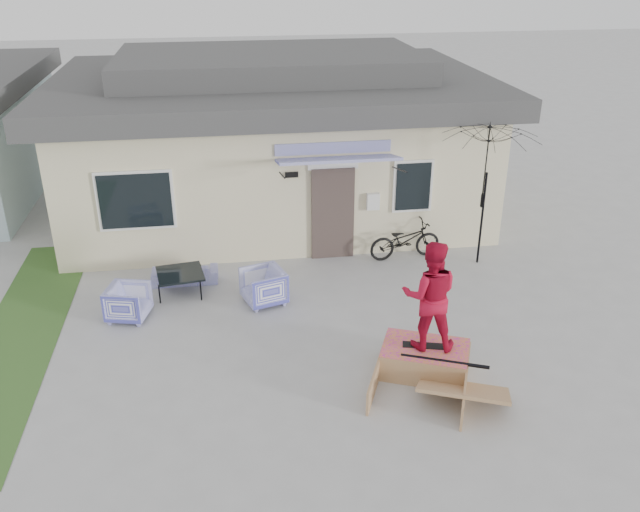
{
  "coord_description": "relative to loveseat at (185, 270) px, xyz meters",
  "views": [
    {
      "loc": [
        -1.39,
        -9.14,
        6.48
      ],
      "look_at": [
        0.3,
        1.8,
        1.3
      ],
      "focal_mm": 37.52,
      "sensor_mm": 36.0,
      "label": 1
    }
  ],
  "objects": [
    {
      "name": "grass_strip",
      "position": [
        -2.92,
        -1.73,
        -0.26
      ],
      "size": [
        1.4,
        8.0,
        0.01
      ],
      "primitive_type": "cube",
      "color": "#305523",
      "rests_on": "ground"
    },
    {
      "name": "bicycle",
      "position": [
        4.88,
        0.44,
        0.26
      ],
      "size": [
        1.71,
        0.76,
        1.06
      ],
      "primitive_type": "imported",
      "rotation": [
        0.0,
        0.0,
        1.68
      ],
      "color": "black",
      "rests_on": "ground"
    },
    {
      "name": "house",
      "position": [
        2.28,
        4.27,
        1.67
      ],
      "size": [
        10.8,
        8.49,
        4.1
      ],
      "color": "beige",
      "rests_on": "ground"
    },
    {
      "name": "coffee_table",
      "position": [
        -0.07,
        -0.48,
        -0.04
      ],
      "size": [
        1.03,
        1.03,
        0.45
      ],
      "primitive_type": "cube",
      "rotation": [
        0.0,
        0.0,
        0.15
      ],
      "color": "black",
      "rests_on": "ground"
    },
    {
      "name": "skater",
      "position": [
        4.04,
        -3.9,
        1.18
      ],
      "size": [
        1.04,
        0.89,
        1.86
      ],
      "primitive_type": "imported",
      "rotation": [
        0.0,
        0.0,
        2.92
      ],
      "color": "#B00E2A",
      "rests_on": "skateboard"
    },
    {
      "name": "skateboard",
      "position": [
        4.04,
        -3.9,
        0.22
      ],
      "size": [
        0.79,
        0.39,
        0.05
      ],
      "primitive_type": "cube",
      "rotation": [
        0.0,
        0.0,
        -0.27
      ],
      "color": "black",
      "rests_on": "skate_ramp"
    },
    {
      "name": "patio_umbrella",
      "position": [
        6.44,
        -0.04,
        1.48
      ],
      "size": [
        2.64,
        2.56,
        2.2
      ],
      "color": "black",
      "rests_on": "ground"
    },
    {
      "name": "skate_ramp",
      "position": [
        4.02,
        -3.95,
        -0.03
      ],
      "size": [
        2.02,
        2.26,
        0.46
      ],
      "primitive_type": null,
      "rotation": [
        0.0,
        0.0,
        -0.41
      ],
      "color": "#A0764E",
      "rests_on": "ground"
    },
    {
      "name": "armchair_left",
      "position": [
        -1.01,
        -1.39,
        0.1
      ],
      "size": [
        0.83,
        0.87,
        0.74
      ],
      "primitive_type": "imported",
      "rotation": [
        0.0,
        0.0,
        1.32
      ],
      "color": "#383AB2",
      "rests_on": "ground"
    },
    {
      "name": "ground",
      "position": [
        2.28,
        -3.73,
        -0.27
      ],
      "size": [
        90.0,
        90.0,
        0.0
      ],
      "primitive_type": "plane",
      "color": "#9E9E9E",
      "rests_on": "ground"
    },
    {
      "name": "loveseat",
      "position": [
        0.0,
        0.0,
        0.0
      ],
      "size": [
        1.37,
        0.42,
        0.53
      ],
      "primitive_type": "imported",
      "rotation": [
        0.0,
        0.0,
        3.13
      ],
      "color": "#383AB2",
      "rests_on": "ground"
    },
    {
      "name": "armchair_right",
      "position": [
        1.57,
        -1.17,
        0.13
      ],
      "size": [
        0.91,
        0.94,
        0.79
      ],
      "primitive_type": "imported",
      "rotation": [
        0.0,
        0.0,
        -1.27
      ],
      "color": "#383AB2",
      "rests_on": "ground"
    }
  ]
}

